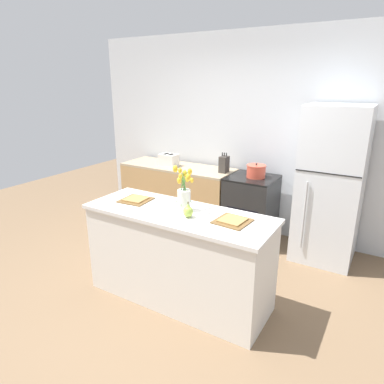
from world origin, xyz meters
name	(u,v)px	position (x,y,z in m)	size (l,w,h in m)	color
ground_plane	(179,297)	(0.00, 0.00, 0.00)	(10.00, 10.00, 0.00)	brown
back_wall	(258,136)	(0.00, 2.00, 1.35)	(5.20, 0.08, 2.70)	silver
kitchen_island	(179,256)	(0.00, 0.00, 0.46)	(1.80, 0.66, 0.92)	silver
back_counter	(178,195)	(-1.06, 1.60, 0.44)	(1.68, 0.60, 0.88)	tan
stove_range	(251,209)	(0.10, 1.60, 0.44)	(0.60, 0.61, 0.88)	black
refrigerator	(330,186)	(1.05, 1.60, 0.91)	(0.68, 0.67, 1.82)	silver
flower_vase	(184,194)	(0.03, 0.06, 1.07)	(0.19, 0.19, 0.42)	silver
pear_figurine	(188,211)	(0.15, -0.07, 0.97)	(0.09, 0.09, 0.14)	#9EBC47
plate_setting_left	(136,200)	(-0.53, 0.04, 0.93)	(0.30, 0.30, 0.02)	brown
plate_setting_right	(232,221)	(0.53, 0.04, 0.93)	(0.30, 0.30, 0.02)	brown
toaster	(169,160)	(-1.18, 1.56, 0.97)	(0.28, 0.18, 0.17)	silver
cooking_pot	(256,171)	(0.14, 1.60, 0.96)	(0.25, 0.25, 0.19)	#CC4C38
knife_block	(224,164)	(-0.32, 1.62, 0.99)	(0.10, 0.14, 0.27)	#3D3833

